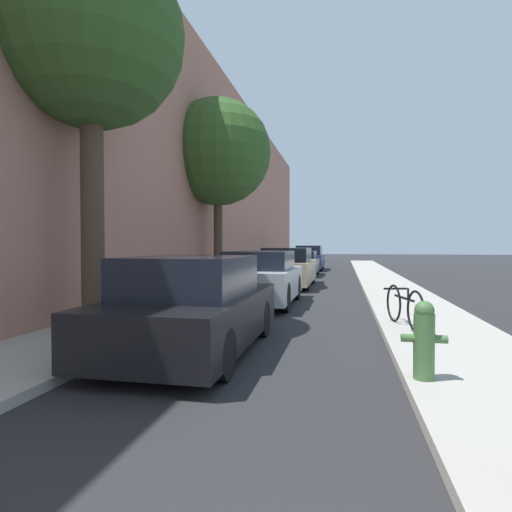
{
  "coord_description": "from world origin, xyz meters",
  "views": [
    {
      "loc": [
        1.23,
        1.22,
        1.59
      ],
      "look_at": [
        -0.72,
        10.64,
        1.34
      ],
      "focal_mm": 29.71,
      "sensor_mm": 36.0,
      "label": 1
    }
  ],
  "objects_px": {
    "parked_car_silver": "(261,279)",
    "fire_hydrant": "(424,339)",
    "bicycle": "(404,306)",
    "parked_car_grey": "(300,264)",
    "parked_car_champagne": "(288,268)",
    "parked_car_navy": "(309,259)",
    "street_tree_far": "(218,153)",
    "parked_car_black": "(193,307)",
    "street_tree_near": "(91,37)"
  },
  "relations": [
    {
      "from": "parked_car_silver",
      "to": "fire_hydrant",
      "type": "distance_m",
      "value": 6.89
    },
    {
      "from": "parked_car_silver",
      "to": "bicycle",
      "type": "height_order",
      "value": "parked_car_silver"
    },
    {
      "from": "parked_car_grey",
      "to": "parked_car_champagne",
      "type": "bearing_deg",
      "value": -88.79
    },
    {
      "from": "parked_car_navy",
      "to": "street_tree_far",
      "type": "distance_m",
      "value": 13.08
    },
    {
      "from": "parked_car_champagne",
      "to": "fire_hydrant",
      "type": "height_order",
      "value": "parked_car_champagne"
    },
    {
      "from": "parked_car_navy",
      "to": "fire_hydrant",
      "type": "relative_size",
      "value": 4.93
    },
    {
      "from": "parked_car_black",
      "to": "parked_car_navy",
      "type": "relative_size",
      "value": 0.93
    },
    {
      "from": "parked_car_black",
      "to": "street_tree_near",
      "type": "relative_size",
      "value": 0.57
    },
    {
      "from": "parked_car_grey",
      "to": "fire_hydrant",
      "type": "distance_m",
      "value": 17.35
    },
    {
      "from": "parked_car_silver",
      "to": "bicycle",
      "type": "relative_size",
      "value": 2.31
    },
    {
      "from": "street_tree_near",
      "to": "street_tree_far",
      "type": "distance_m",
      "value": 7.95
    },
    {
      "from": "parked_car_grey",
      "to": "fire_hydrant",
      "type": "height_order",
      "value": "parked_car_grey"
    },
    {
      "from": "fire_hydrant",
      "to": "street_tree_near",
      "type": "bearing_deg",
      "value": 159.08
    },
    {
      "from": "parked_car_champagne",
      "to": "street_tree_far",
      "type": "relative_size",
      "value": 0.68
    },
    {
      "from": "parked_car_black",
      "to": "parked_car_grey",
      "type": "relative_size",
      "value": 1.01
    },
    {
      "from": "parked_car_navy",
      "to": "bicycle",
      "type": "relative_size",
      "value": 2.49
    },
    {
      "from": "parked_car_navy",
      "to": "fire_hydrant",
      "type": "height_order",
      "value": "parked_car_navy"
    },
    {
      "from": "parked_car_black",
      "to": "parked_car_navy",
      "type": "bearing_deg",
      "value": 89.83
    },
    {
      "from": "parked_car_black",
      "to": "street_tree_far",
      "type": "distance_m",
      "value": 10.16
    },
    {
      "from": "parked_car_champagne",
      "to": "fire_hydrant",
      "type": "xyz_separation_m",
      "value": [
        2.95,
        -11.21,
        -0.14
      ]
    },
    {
      "from": "parked_car_black",
      "to": "parked_car_silver",
      "type": "relative_size",
      "value": 1.0
    },
    {
      "from": "parked_car_navy",
      "to": "parked_car_black",
      "type": "bearing_deg",
      "value": -90.17
    },
    {
      "from": "fire_hydrant",
      "to": "parked_car_navy",
      "type": "bearing_deg",
      "value": 97.69
    },
    {
      "from": "street_tree_far",
      "to": "bicycle",
      "type": "bearing_deg",
      "value": -51.14
    },
    {
      "from": "parked_car_black",
      "to": "street_tree_near",
      "type": "distance_m",
      "value": 5.27
    },
    {
      "from": "parked_car_navy",
      "to": "street_tree_near",
      "type": "distance_m",
      "value": 20.74
    },
    {
      "from": "parked_car_black",
      "to": "parked_car_grey",
      "type": "height_order",
      "value": "parked_car_black"
    },
    {
      "from": "parked_car_silver",
      "to": "parked_car_champagne",
      "type": "bearing_deg",
      "value": 89.05
    },
    {
      "from": "parked_car_champagne",
      "to": "parked_car_grey",
      "type": "distance_m",
      "value": 5.87
    },
    {
      "from": "parked_car_silver",
      "to": "parked_car_grey",
      "type": "xyz_separation_m",
      "value": [
        -0.04,
        10.89,
        -0.07
      ]
    },
    {
      "from": "parked_car_champagne",
      "to": "fire_hydrant",
      "type": "bearing_deg",
      "value": -75.28
    },
    {
      "from": "parked_car_grey",
      "to": "bicycle",
      "type": "height_order",
      "value": "parked_car_grey"
    },
    {
      "from": "street_tree_near",
      "to": "bicycle",
      "type": "xyz_separation_m",
      "value": [
        5.52,
        1.04,
        -4.83
      ]
    },
    {
      "from": "fire_hydrant",
      "to": "parked_car_grey",
      "type": "bearing_deg",
      "value": 100.19
    },
    {
      "from": "parked_car_silver",
      "to": "parked_car_champagne",
      "type": "height_order",
      "value": "parked_car_champagne"
    },
    {
      "from": "parked_car_silver",
      "to": "street_tree_far",
      "type": "distance_m",
      "value": 6.14
    },
    {
      "from": "parked_car_navy",
      "to": "bicycle",
      "type": "xyz_separation_m",
      "value": [
        3.19,
        -19.05,
        -0.24
      ]
    },
    {
      "from": "parked_car_champagne",
      "to": "bicycle",
      "type": "bearing_deg",
      "value": -68.86
    },
    {
      "from": "parked_car_navy",
      "to": "parked_car_silver",
      "type": "bearing_deg",
      "value": -90.15
    },
    {
      "from": "parked_car_grey",
      "to": "parked_car_black",
      "type": "bearing_deg",
      "value": -89.94
    },
    {
      "from": "street_tree_far",
      "to": "parked_car_navy",
      "type": "bearing_deg",
      "value": 78.97
    },
    {
      "from": "parked_car_grey",
      "to": "street_tree_far",
      "type": "bearing_deg",
      "value": -107.84
    },
    {
      "from": "street_tree_near",
      "to": "parked_car_silver",
      "type": "bearing_deg",
      "value": 61.16
    },
    {
      "from": "parked_car_silver",
      "to": "street_tree_near",
      "type": "height_order",
      "value": "street_tree_near"
    },
    {
      "from": "street_tree_near",
      "to": "bicycle",
      "type": "relative_size",
      "value": 4.06
    },
    {
      "from": "parked_car_champagne",
      "to": "parked_car_black",
      "type": "bearing_deg",
      "value": -90.6
    },
    {
      "from": "street_tree_far",
      "to": "fire_hydrant",
      "type": "relative_size",
      "value": 7.87
    },
    {
      "from": "fire_hydrant",
      "to": "parked_car_champagne",
      "type": "bearing_deg",
      "value": 104.72
    },
    {
      "from": "parked_car_black",
      "to": "fire_hydrant",
      "type": "relative_size",
      "value": 4.58
    },
    {
      "from": "parked_car_grey",
      "to": "parked_car_navy",
      "type": "distance_m",
      "value": 5.05
    }
  ]
}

